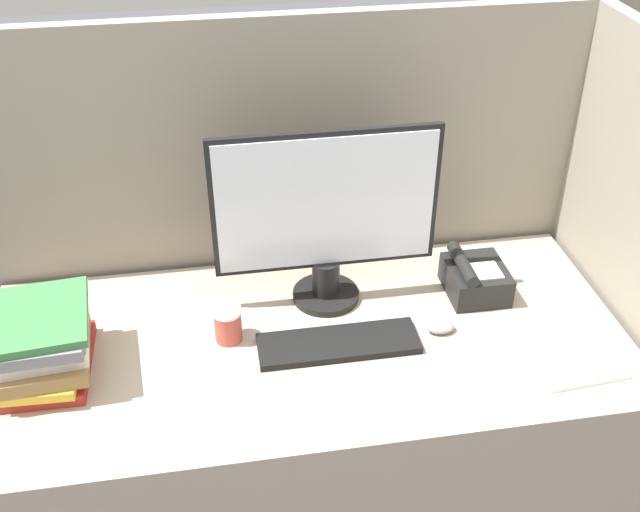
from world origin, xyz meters
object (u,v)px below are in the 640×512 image
object	(u,v)px
coffee_cup	(228,325)
book_stack	(44,343)
mouse	(441,327)
monitor	(326,219)
desk_telephone	(475,278)
keyboard	(338,344)

from	to	relation	value
coffee_cup	book_stack	size ratio (longest dim) A/B	0.31
mouse	monitor	bearing A→B (deg)	144.32
monitor	mouse	size ratio (longest dim) A/B	8.01
book_stack	desk_telephone	bearing A→B (deg)	7.07
book_stack	desk_telephone	distance (m)	1.16
monitor	keyboard	size ratio (longest dim) A/B	1.44
book_stack	desk_telephone	world-z (taller)	book_stack
mouse	book_stack	distance (m)	1.01
keyboard	book_stack	bearing A→B (deg)	177.96
coffee_cup	book_stack	xyz separation A→B (m)	(-0.45, -0.05, 0.05)
monitor	keyboard	world-z (taller)	monitor
monitor	book_stack	world-z (taller)	monitor
coffee_cup	desk_telephone	distance (m)	0.71
keyboard	book_stack	world-z (taller)	book_stack
mouse	book_stack	bearing A→B (deg)	179.45
monitor	mouse	bearing A→B (deg)	-35.68
keyboard	mouse	size ratio (longest dim) A/B	5.56
monitor	coffee_cup	size ratio (longest dim) A/B	6.36
monitor	book_stack	bearing A→B (deg)	-165.44
book_stack	coffee_cup	bearing A→B (deg)	6.69
mouse	coffee_cup	world-z (taller)	coffee_cup
book_stack	monitor	bearing A→B (deg)	14.56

